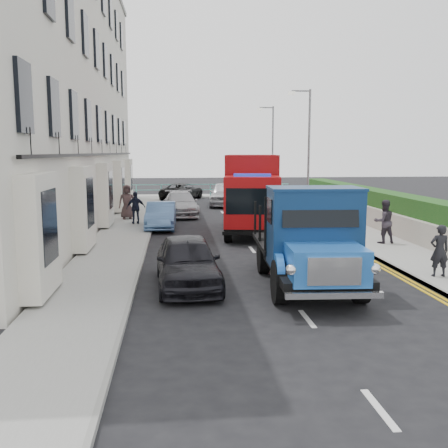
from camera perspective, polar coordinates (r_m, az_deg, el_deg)
ground at (r=13.39m, az=7.24°, el=-7.92°), size 120.00×120.00×0.00m
pavement_west at (r=21.95m, az=-11.55°, el=-1.50°), size 2.40×38.00×0.12m
pavement_east at (r=23.33m, az=15.05°, el=-1.05°), size 2.60×38.00×0.12m
promenade at (r=41.79m, az=-1.64°, el=3.23°), size 30.00×2.50×0.12m
sea_plane at (r=72.68m, az=-3.37°, el=5.30°), size 120.00×120.00×0.00m
terrace_west at (r=26.58m, az=-20.63°, el=15.20°), size 6.31×30.20×14.25m
garden_east at (r=23.96m, az=19.40°, el=1.03°), size 1.45×28.00×1.75m
seafront_railing at (r=40.95m, az=-1.56°, el=3.86°), size 13.00×0.08×1.11m
lamp_mid at (r=27.46m, az=9.42°, el=8.73°), size 1.23×0.18×7.00m
lamp_far at (r=37.21m, az=5.39°, el=8.65°), size 1.23×0.18×7.00m
bedford_lorry at (r=13.35m, az=10.00°, el=-2.40°), size 2.63×5.98×2.77m
red_lorry at (r=23.19m, az=3.17°, el=3.76°), size 3.28×7.08×3.57m
parked_car_front at (r=13.86m, az=-4.21°, el=-4.28°), size 1.88×4.25×1.42m
parked_car_mid at (r=24.46m, az=-7.21°, el=0.98°), size 1.45×3.95×1.29m
parked_car_rear at (r=29.32m, az=-5.01°, el=2.31°), size 2.17×4.90×1.40m
seafront_car_left at (r=39.43m, az=-4.81°, el=3.75°), size 3.87×5.11×1.29m
seafront_car_right at (r=34.68m, az=0.02°, el=3.46°), size 2.57×5.02×1.63m
pedestrian_east_near at (r=15.73m, az=23.40°, el=-2.81°), size 0.57×0.39×1.52m
pedestrian_east_far at (r=20.71m, az=17.81°, el=0.27°), size 0.89×0.73×1.72m
pedestrian_west_near at (r=25.46m, az=-10.04°, el=1.84°), size 1.01×0.61×1.61m
pedestrian_west_far at (r=27.37m, az=-11.03°, el=2.50°), size 1.00×0.75×1.85m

